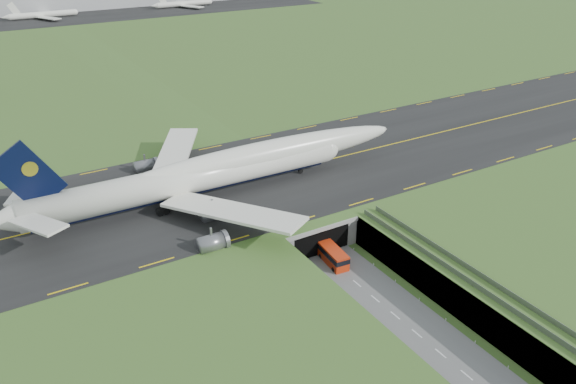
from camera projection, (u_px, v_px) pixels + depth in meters
ground at (347, 276)px, 99.15m from camera, size 900.00×900.00×0.00m
airfield_deck at (347, 262)px, 97.81m from camera, size 800.00×800.00×6.00m
trench_road at (373, 298)px, 93.33m from camera, size 12.00×75.00×0.20m
taxiway at (258, 177)px, 121.81m from camera, size 800.00×44.00×0.18m
tunnel_portal at (297, 220)px, 110.51m from camera, size 17.00×22.30×6.00m
guideway at (478, 288)px, 87.13m from camera, size 3.00×53.00×7.05m
jumbo_jet at (219, 171)px, 112.68m from camera, size 86.71×57.18×18.91m
shuttle_tram at (333, 256)px, 101.88m from camera, size 3.44×7.55×2.99m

